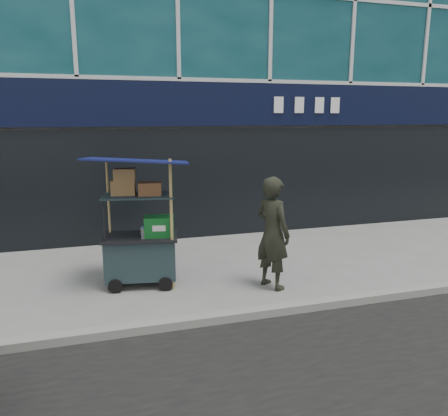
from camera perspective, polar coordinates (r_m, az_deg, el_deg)
name	(u,v)px	position (r m, az deg, el deg)	size (l,w,h in m)	color
ground	(236,313)	(6.20, 1.63, -13.51)	(80.00, 80.00, 0.00)	slate
curb	(241,315)	(6.00, 2.24, -13.77)	(80.00, 0.18, 0.12)	gray
vendor_cart	(141,240)	(7.05, -10.75, -4.18)	(1.70, 1.33, 2.09)	#1B292E
vendor_man	(273,233)	(6.82, 6.38, -3.25)	(0.65, 0.42, 1.77)	black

